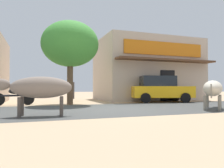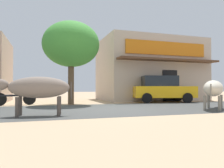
% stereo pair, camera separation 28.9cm
% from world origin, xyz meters
% --- Properties ---
extents(ground, '(80.00, 80.00, 0.00)m').
position_xyz_m(ground, '(0.00, 0.00, 0.00)').
color(ground, tan).
extents(asphalt_road, '(72.00, 5.33, 0.00)m').
position_xyz_m(asphalt_road, '(0.00, 0.00, 0.00)').
color(asphalt_road, '#444643').
rests_on(asphalt_road, ground).
extents(storefront_right_club, '(7.45, 5.79, 4.55)m').
position_xyz_m(storefront_right_club, '(5.16, 6.34, 2.28)').
color(storefront_right_club, '#C7B09A').
rests_on(storefront_right_club, ground).
extents(roadside_tree, '(3.06, 3.06, 4.48)m').
position_xyz_m(roadside_tree, '(-1.33, 2.95, 3.24)').
color(roadside_tree, brown).
rests_on(roadside_tree, ground).
extents(parked_hatchback_car, '(4.04, 2.50, 1.64)m').
position_xyz_m(parked_hatchback_car, '(4.37, 3.18, 0.84)').
color(parked_hatchback_car, '#F3AE14').
rests_on(parked_hatchback_car, ground).
extents(parked_motorcycle, '(2.03, 0.55, 1.08)m').
position_xyz_m(parked_motorcycle, '(-4.11, 3.32, 0.48)').
color(parked_motorcycle, black).
rests_on(parked_motorcycle, ground).
extents(cow_near_brown, '(2.51, 0.88, 1.26)m').
position_xyz_m(cow_near_brown, '(-2.96, -1.55, 0.90)').
color(cow_near_brown, gray).
rests_on(cow_near_brown, ground).
extents(cow_far_dark, '(2.40, 2.29, 1.21)m').
position_xyz_m(cow_far_dark, '(4.07, -1.48, 0.87)').
color(cow_far_dark, beige).
rests_on(cow_far_dark, ground).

